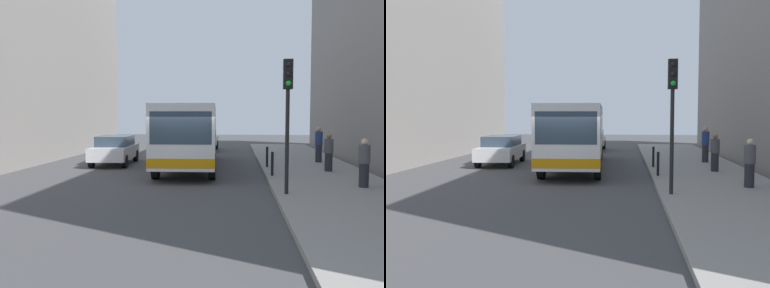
# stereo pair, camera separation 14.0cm
# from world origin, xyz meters

# --- Properties ---
(ground_plane) EXTENTS (80.00, 80.00, 0.00)m
(ground_plane) POSITION_xyz_m (0.00, 0.00, 0.00)
(ground_plane) COLOR #424244
(sidewalk) EXTENTS (4.40, 40.00, 0.15)m
(sidewalk) POSITION_xyz_m (5.40, 0.00, 0.07)
(sidewalk) COLOR gray
(sidewalk) RESTS_ON ground
(bus) EXTENTS (3.00, 11.12, 3.00)m
(bus) POSITION_xyz_m (-0.25, 4.95, 1.73)
(bus) COLOR white
(bus) RESTS_ON ground
(car_beside_bus) EXTENTS (2.06, 4.49, 1.48)m
(car_beside_bus) POSITION_xyz_m (-4.25, 5.80, 0.78)
(car_beside_bus) COLOR silver
(car_beside_bus) RESTS_ON ground
(car_behind_bus) EXTENTS (2.07, 4.50, 1.48)m
(car_behind_bus) POSITION_xyz_m (-0.33, 14.99, 0.78)
(car_behind_bus) COLOR silver
(car_behind_bus) RESTS_ON ground
(traffic_light) EXTENTS (0.28, 0.33, 4.10)m
(traffic_light) POSITION_xyz_m (3.55, -2.79, 3.01)
(traffic_light) COLOR black
(traffic_light) RESTS_ON sidewalk
(bollard_near) EXTENTS (0.11, 0.11, 0.95)m
(bollard_near) POSITION_xyz_m (3.45, 1.25, 0.62)
(bollard_near) COLOR black
(bollard_near) RESTS_ON sidewalk
(bollard_mid) EXTENTS (0.11, 0.11, 0.95)m
(bollard_mid) POSITION_xyz_m (3.45, 4.15, 0.62)
(bollard_mid) COLOR black
(bollard_mid) RESTS_ON sidewalk
(pedestrian_near_signal) EXTENTS (0.38, 0.38, 1.64)m
(pedestrian_near_signal) POSITION_xyz_m (6.27, -1.27, 0.96)
(pedestrian_near_signal) COLOR #26262D
(pedestrian_near_signal) RESTS_ON sidewalk
(pedestrian_mid_sidewalk) EXTENTS (0.38, 0.38, 1.61)m
(pedestrian_mid_sidewalk) POSITION_xyz_m (5.97, 2.86, 0.95)
(pedestrian_mid_sidewalk) COLOR #26262D
(pedestrian_mid_sidewalk) RESTS_ON sidewalk
(pedestrian_far_sidewalk) EXTENTS (0.38, 0.38, 1.81)m
(pedestrian_far_sidewalk) POSITION_xyz_m (6.22, 6.49, 1.06)
(pedestrian_far_sidewalk) COLOR #26262D
(pedestrian_far_sidewalk) RESTS_ON sidewalk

